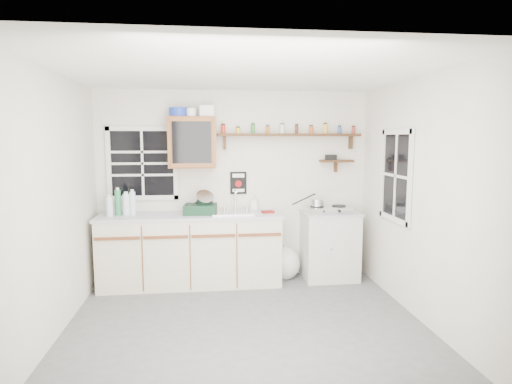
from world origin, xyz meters
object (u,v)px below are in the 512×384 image
at_px(upper_cabinet, 192,142).
at_px(hotplate, 328,209).
at_px(dish_rack, 202,206).
at_px(main_cabinet, 191,249).
at_px(spice_shelf, 289,134).
at_px(right_cabinet, 330,245).

relative_size(upper_cabinet, hotplate, 1.05).
relative_size(upper_cabinet, dish_rack, 1.50).
distance_m(main_cabinet, dish_rack, 0.57).
bearing_deg(spice_shelf, main_cabinet, -170.73).
bearing_deg(upper_cabinet, hotplate, -4.49).
xyz_separation_m(main_cabinet, upper_cabinet, (0.03, 0.14, 1.36)).
height_order(upper_cabinet, hotplate, upper_cabinet).
height_order(upper_cabinet, dish_rack, upper_cabinet).
relative_size(spice_shelf, hotplate, 3.09).
bearing_deg(right_cabinet, hotplate, -152.38).
distance_m(main_cabinet, spice_shelf, 1.98).
height_order(main_cabinet, spice_shelf, spice_shelf).
distance_m(upper_cabinet, spice_shelf, 1.28).
height_order(right_cabinet, spice_shelf, spice_shelf).
height_order(right_cabinet, upper_cabinet, upper_cabinet).
bearing_deg(upper_cabinet, spice_shelf, 3.12).
relative_size(right_cabinet, spice_shelf, 0.48).
bearing_deg(hotplate, dish_rack, 175.16).
bearing_deg(upper_cabinet, main_cabinet, -103.68).
relative_size(upper_cabinet, spice_shelf, 0.34).
xyz_separation_m(upper_cabinet, hotplate, (1.76, -0.14, -0.88)).
relative_size(main_cabinet, hotplate, 3.74).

